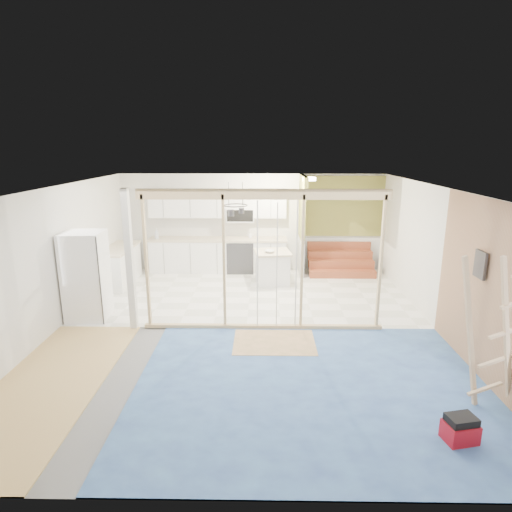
{
  "coord_description": "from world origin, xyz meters",
  "views": [
    {
      "loc": [
        0.3,
        -7.37,
        3.3
      ],
      "look_at": [
        0.16,
        0.6,
        1.25
      ],
      "focal_mm": 30.0,
      "sensor_mm": 36.0,
      "label": 1
    }
  ],
  "objects_px": {
    "fridge": "(87,276)",
    "toolbox": "(460,430)",
    "island": "(272,268)",
    "ladder": "(493,334)"
  },
  "relations": [
    {
      "from": "fridge",
      "to": "toolbox",
      "type": "relative_size",
      "value": 4.32
    },
    {
      "from": "island",
      "to": "ladder",
      "type": "height_order",
      "value": "ladder"
    },
    {
      "from": "fridge",
      "to": "island",
      "type": "relative_size",
      "value": 1.85
    },
    {
      "from": "island",
      "to": "toolbox",
      "type": "distance_m",
      "value": 6.16
    },
    {
      "from": "island",
      "to": "ladder",
      "type": "relative_size",
      "value": 0.46
    },
    {
      "from": "toolbox",
      "to": "ladder",
      "type": "distance_m",
      "value": 1.26
    },
    {
      "from": "fridge",
      "to": "ladder",
      "type": "relative_size",
      "value": 0.85
    },
    {
      "from": "island",
      "to": "toolbox",
      "type": "relative_size",
      "value": 2.33
    },
    {
      "from": "toolbox",
      "to": "ladder",
      "type": "relative_size",
      "value": 0.2
    },
    {
      "from": "fridge",
      "to": "island",
      "type": "xyz_separation_m",
      "value": [
        3.63,
        2.25,
        -0.46
      ]
    }
  ]
}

